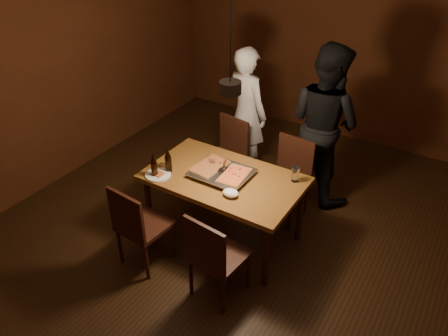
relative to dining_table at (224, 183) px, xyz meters
The scene contains 19 objects.
room_shell 0.76m from the dining_table, 45.13° to the right, with size 6.00×6.00×6.00m.
dining_table is the anchor object (origin of this frame).
chair_far_left 0.93m from the dining_table, 119.08° to the left, with size 0.49×0.49×0.49m.
chair_far_right 0.84m from the dining_table, 63.41° to the left, with size 0.45×0.45×0.49m.
chair_near_left 0.91m from the dining_table, 120.76° to the right, with size 0.45×0.45×0.49m.
chair_near_right 0.83m from the dining_table, 64.42° to the right, with size 0.46×0.46×0.49m.
pizza_tray 0.10m from the dining_table, behind, with size 0.55×0.45×0.05m, color silver.
pizza_meat 0.22m from the dining_table, behind, with size 0.24×0.38×0.02m, color maroon.
pizza_cheese 0.17m from the dining_table, ahead, with size 0.22×0.35×0.02m, color gold.
spatula 0.14m from the dining_table, 146.16° to the left, with size 0.09×0.24×0.04m, color silver, non-canonical shape.
beer_bottle_a 0.69m from the dining_table, 149.05° to the right, with size 0.06×0.06×0.24m.
beer_bottle_b 0.58m from the dining_table, 157.76° to the right, with size 0.07×0.07×0.25m.
water_glass_left 0.59m from the dining_table, 165.28° to the right, with size 0.07×0.07×0.11m, color silver.
water_glass_right 0.69m from the dining_table, 26.06° to the left, with size 0.07×0.07×0.15m, color silver.
plate_slice 0.64m from the dining_table, 149.89° to the right, with size 0.25×0.25×0.03m.
napkin 0.34m from the dining_table, 47.24° to the right, with size 0.15×0.12×0.06m, color white.
diner_white 1.34m from the dining_table, 110.29° to the left, with size 0.59×0.39×1.62m, color white.
diner_dark 1.40m from the dining_table, 68.87° to the left, with size 0.88×0.68×1.81m, color black.
pendant_lamp 1.11m from the dining_table, 45.13° to the right, with size 0.18×0.18×1.10m.
Camera 1 is at (1.69, -2.81, 3.08)m, focal length 35.00 mm.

